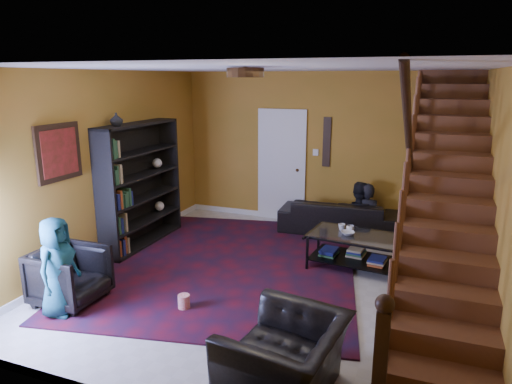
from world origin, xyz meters
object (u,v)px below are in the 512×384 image
Objects in this scene: armchair_left at (70,276)px; bookshelf at (141,187)px; armchair_right at (285,359)px; sofa at (338,217)px; coffee_table at (355,248)px.

bookshelf is at bearing 9.15° from armchair_left.
armchair_left is 3.02m from armchair_right.
sofa is 1.47× the size of coffee_table.
coffee_table is (0.52, -1.44, -0.01)m from sofa.
sofa is 4.54m from armchair_left.
armchair_right is at bearing -39.60° from bookshelf.
bookshelf is at bearing 27.10° from sofa.
bookshelf is 3.51m from coffee_table.
sofa is 1.53m from coffee_table.
armchair_right reaches higher than sofa.
sofa is at bearing -34.85° from armchair_left.
sofa is at bearing -167.27° from armchair_right.
armchair_right is 2.99m from coffee_table.
armchair_right is 0.76× the size of coffee_table.
armchair_left is 0.73× the size of armchair_right.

